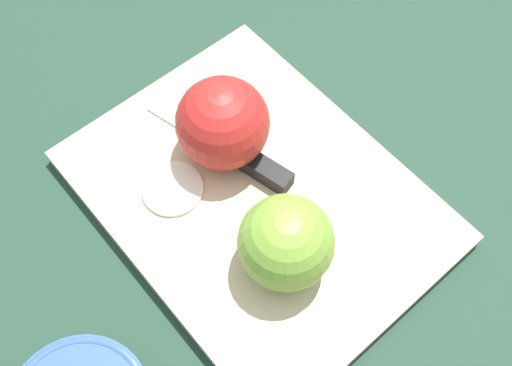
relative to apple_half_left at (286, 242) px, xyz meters
name	(u,v)px	position (x,y,z in m)	size (l,w,h in m)	color
ground_plane	(256,202)	(0.07, -0.03, -0.06)	(4.00, 4.00, 0.00)	#1E3828
cutting_board	(256,197)	(0.07, -0.03, -0.05)	(0.36, 0.28, 0.02)	#D1B789
apple_half_left	(286,242)	(0.00, 0.00, 0.00)	(0.08, 0.08, 0.08)	olive
apple_half_right	(223,123)	(0.12, -0.04, 0.00)	(0.09, 0.09, 0.09)	red
knife	(250,162)	(0.09, -0.04, -0.03)	(0.17, 0.05, 0.02)	silver
apple_slice	(173,189)	(0.12, 0.03, -0.04)	(0.06, 0.06, 0.00)	beige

